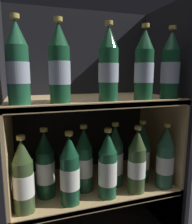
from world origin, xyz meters
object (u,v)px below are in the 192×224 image
(bottle_upper_front_1, at_px, (59,66))
(bottle_lower_front_3, at_px, (137,163))
(bottle_lower_front_4, at_px, (165,159))
(bottle_lower_back_1, at_px, (84,162))
(bottle_lower_back_2, at_px, (115,158))
(bottle_lower_back_0, at_px, (45,166))
(bottle_lower_front_0, at_px, (23,179))
(bottle_upper_front_0, at_px, (18,66))
(bottle_upper_front_4, at_px, (170,67))
(bottle_upper_front_2, at_px, (109,67))
(bottle_lower_front_1, at_px, (70,172))
(bottle_lower_back_3, at_px, (142,154))
(bottle_upper_front_3, at_px, (144,67))
(bottle_lower_front_2, at_px, (108,167))

(bottle_upper_front_1, height_order, bottle_lower_front_3, bottle_upper_front_1)
(bottle_lower_front_4, height_order, bottle_lower_back_1, same)
(bottle_lower_back_2, bearing_deg, bottle_upper_front_1, -161.39)
(bottle_lower_back_0, bearing_deg, bottle_lower_front_0, -135.42)
(bottle_upper_front_0, relative_size, bottle_lower_front_4, 1.00)
(bottle_upper_front_1, bearing_deg, bottle_upper_front_0, 180.00)
(bottle_lower_back_1, bearing_deg, bottle_upper_front_0, -160.94)
(bottle_upper_front_0, xyz_separation_m, bottle_lower_back_2, (0.38, 0.08, -0.39))
(bottle_lower_back_1, bearing_deg, bottle_lower_front_3, -21.84)
(bottle_upper_front_4, xyz_separation_m, bottle_lower_back_0, (-0.50, 0.08, -0.39))
(bottle_lower_front_0, height_order, bottle_lower_front_3, same)
(bottle_upper_front_1, relative_size, bottle_lower_front_4, 1.00)
(bottle_upper_front_2, distance_m, bottle_lower_front_3, 0.41)
(bottle_lower_front_1, relative_size, bottle_lower_back_2, 1.00)
(bottle_upper_front_0, xyz_separation_m, bottle_lower_back_3, (0.51, 0.08, -0.39))
(bottle_lower_front_3, bearing_deg, bottle_upper_front_1, 180.00)
(bottle_lower_front_0, xyz_separation_m, bottle_lower_back_1, (0.24, 0.08, 0.00))
(bottle_upper_front_3, xyz_separation_m, bottle_lower_back_1, (-0.22, 0.08, -0.39))
(bottle_lower_front_4, bearing_deg, bottle_lower_front_1, 180.00)
(bottle_lower_front_3, height_order, bottle_lower_back_1, same)
(bottle_upper_front_0, distance_m, bottle_upper_front_1, 0.13)
(bottle_lower_front_0, xyz_separation_m, bottle_lower_back_2, (0.38, 0.08, -0.00))
(bottle_upper_front_2, xyz_separation_m, bottle_lower_front_3, (0.13, 0.00, -0.39))
(bottle_lower_front_2, relative_size, bottle_lower_front_4, 1.00)
(bottle_lower_back_2, bearing_deg, bottle_upper_front_2, -128.46)
(bottle_upper_front_1, bearing_deg, bottle_lower_back_0, 124.40)
(bottle_upper_front_1, xyz_separation_m, bottle_lower_back_1, (0.10, 0.08, -0.39))
(bottle_lower_front_4, bearing_deg, bottle_lower_front_0, 180.00)
(bottle_upper_front_0, height_order, bottle_upper_front_4, same)
(bottle_upper_front_4, relative_size, bottle_lower_front_3, 1.00)
(bottle_lower_front_0, distance_m, bottle_lower_back_2, 0.39)
(bottle_upper_front_2, bearing_deg, bottle_lower_back_0, 160.73)
(bottle_lower_front_0, bearing_deg, bottle_upper_front_2, -0.00)
(bottle_upper_front_1, xyz_separation_m, bottle_upper_front_3, (0.32, 0.00, 0.00))
(bottle_lower_front_4, bearing_deg, bottle_lower_back_3, 129.79)
(bottle_upper_front_1, xyz_separation_m, bottle_upper_front_4, (0.44, 0.00, -0.00))
(bottle_upper_front_1, bearing_deg, bottle_lower_front_3, 0.00)
(bottle_lower_back_2, bearing_deg, bottle_lower_front_2, -128.10)
(bottle_lower_back_0, distance_m, bottle_lower_back_1, 0.16)
(bottle_lower_front_1, height_order, bottle_lower_front_3, same)
(bottle_upper_front_2, relative_size, bottle_lower_back_0, 1.00)
(bottle_upper_front_4, height_order, bottle_lower_front_0, bottle_upper_front_4)
(bottle_upper_front_4, relative_size, bottle_lower_front_1, 1.00)
(bottle_lower_front_2, relative_size, bottle_lower_back_1, 1.00)
(bottle_lower_front_3, bearing_deg, bottle_upper_front_4, 0.00)
(bottle_upper_front_3, bearing_deg, bottle_lower_back_1, 159.67)
(bottle_lower_front_4, distance_m, bottle_lower_back_3, 0.11)
(bottle_upper_front_0, relative_size, bottle_lower_back_1, 1.00)
(bottle_lower_front_0, height_order, bottle_lower_back_2, same)
(bottle_lower_back_1, bearing_deg, bottle_lower_front_1, -132.85)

